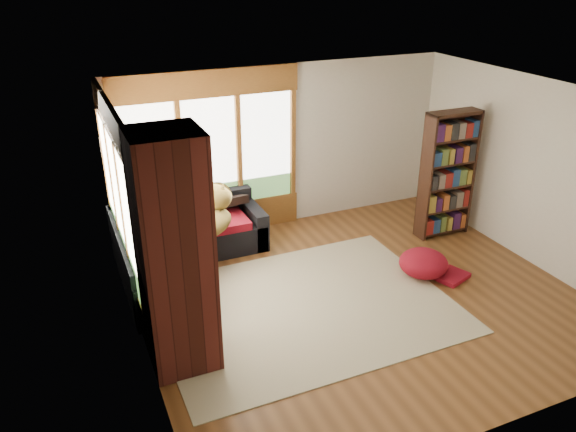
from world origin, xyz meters
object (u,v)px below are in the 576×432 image
object	(u,v)px
sectional_sofa	(179,247)
dog_tan	(206,213)
brick_chimney	(175,255)
bookshelf	(447,175)
dog_brindle	(175,243)
pouf	(424,262)
area_rug	(305,307)

from	to	relation	value
sectional_sofa	dog_tan	bearing A→B (deg)	-17.60
brick_chimney	bookshelf	world-z (taller)	brick_chimney
sectional_sofa	dog_brindle	xyz separation A→B (m)	(-0.18, -0.70, 0.43)
pouf	dog_brindle	world-z (taller)	dog_brindle
brick_chimney	pouf	world-z (taller)	brick_chimney
area_rug	dog_brindle	distance (m)	1.84
bookshelf	dog_tan	bearing A→B (deg)	173.02
pouf	area_rug	bearing A→B (deg)	-177.55
bookshelf	dog_tan	xyz separation A→B (m)	(-3.70, 0.45, -0.17)
brick_chimney	bookshelf	distance (m)	4.77
sectional_sofa	dog_brindle	size ratio (longest dim) A/B	2.96
bookshelf	dog_brindle	world-z (taller)	bookshelf
area_rug	pouf	bearing A→B (deg)	2.45
bookshelf	pouf	xyz separation A→B (m)	(-1.05, -0.97, -0.80)
dog_tan	dog_brindle	distance (m)	0.79
sectional_sofa	dog_brindle	bearing A→B (deg)	-100.39
brick_chimney	area_rug	world-z (taller)	brick_chimney
brick_chimney	dog_tan	bearing A→B (deg)	66.11
bookshelf	pouf	world-z (taller)	bookshelf
sectional_sofa	pouf	size ratio (longest dim) A/B	3.26
area_rug	dog_brindle	size ratio (longest dim) A/B	4.89
pouf	dog_brindle	bearing A→B (deg)	164.65
sectional_sofa	area_rug	distance (m)	2.07
brick_chimney	dog_brindle	size ratio (longest dim) A/B	3.50
sectional_sofa	area_rug	xyz separation A→B (m)	(1.20, -1.66, -0.30)
dog_tan	pouf	bearing A→B (deg)	-64.70
dog_tan	bookshelf	bearing A→B (deg)	-43.41
brick_chimney	bookshelf	bearing A→B (deg)	17.57
area_rug	brick_chimney	bearing A→B (deg)	-166.87
sectional_sofa	area_rug	size ratio (longest dim) A/B	0.61
area_rug	dog_brindle	world-z (taller)	dog_brindle
bookshelf	pouf	bearing A→B (deg)	-137.04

